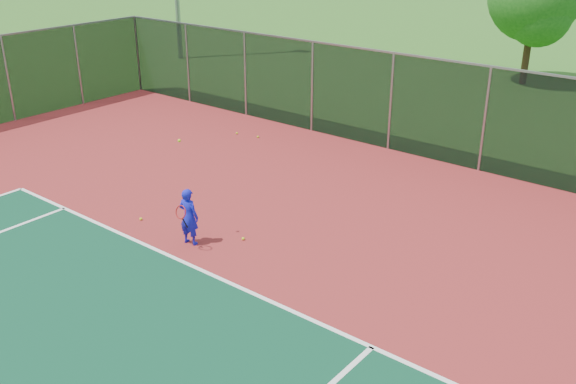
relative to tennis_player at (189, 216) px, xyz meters
The scene contains 8 objects.
court_apron 3.67m from the tennis_player, 28.08° to the right, with size 30.00×20.00×0.02m, color maroon.
fence_back 8.94m from the tennis_player, 69.05° to the left, with size 30.00×0.06×3.03m.
tennis_player is the anchor object (origin of this frame).
practice_ball_0 7.84m from the tennis_player, 125.28° to the left, with size 0.07×0.07×0.07m, color #CBDA19.
practice_ball_1 1.34m from the tennis_player, 46.03° to the left, with size 0.07×0.07×0.07m, color #CBDA19.
practice_ball_4 1.90m from the tennis_player, behind, with size 0.07×0.07×0.07m, color #CBDA19.
practice_ball_5 7.55m from the tennis_player, 119.60° to the left, with size 0.07×0.07×0.07m, color #CBDA19.
tree_back_left 19.62m from the tennis_player, 88.63° to the left, with size 3.85×3.85×5.65m.
Camera 1 is at (6.47, -4.86, 6.74)m, focal length 40.00 mm.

